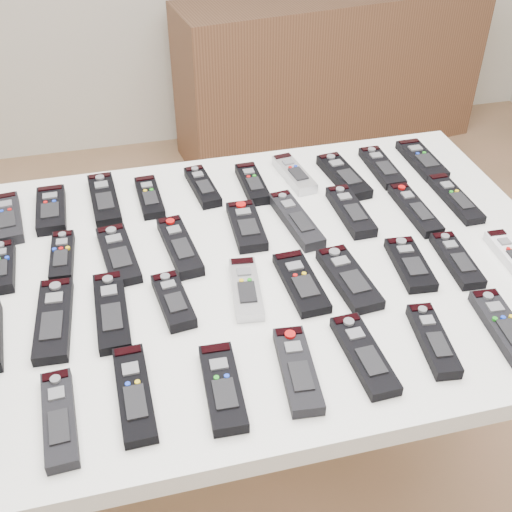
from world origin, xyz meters
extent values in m
plane|color=olive|center=(0.00, 0.00, 0.00)|extent=(4.00, 4.00, 0.00)
cube|color=white|center=(-0.03, -0.06, 0.76)|extent=(1.25, 0.88, 0.04)
cylinder|color=beige|center=(-0.59, 0.32, 0.37)|extent=(0.04, 0.04, 0.74)
cylinder|color=beige|center=(0.54, 0.32, 0.37)|extent=(0.04, 0.04, 0.74)
cube|color=#4E311F|center=(0.80, 1.78, 0.37)|extent=(1.51, 0.58, 0.74)
cube|color=black|center=(-0.52, 0.21, 0.79)|extent=(0.08, 0.18, 0.02)
cube|color=black|center=(-0.43, 0.22, 0.79)|extent=(0.06, 0.17, 0.02)
cube|color=black|center=(-0.31, 0.24, 0.79)|extent=(0.07, 0.20, 0.02)
cube|color=black|center=(-0.21, 0.23, 0.79)|extent=(0.05, 0.16, 0.02)
cube|color=black|center=(-0.08, 0.24, 0.79)|extent=(0.06, 0.17, 0.02)
cube|color=black|center=(0.03, 0.22, 0.79)|extent=(0.05, 0.16, 0.02)
cube|color=#B7B7BC|center=(0.14, 0.24, 0.79)|extent=(0.07, 0.17, 0.02)
cube|color=black|center=(0.25, 0.20, 0.79)|extent=(0.08, 0.20, 0.02)
cube|color=black|center=(0.36, 0.22, 0.79)|extent=(0.05, 0.18, 0.02)
cube|color=black|center=(0.47, 0.23, 0.79)|extent=(0.06, 0.18, 0.02)
cube|color=black|center=(-0.52, 0.04, 0.79)|extent=(0.06, 0.15, 0.02)
cube|color=black|center=(-0.40, 0.05, 0.79)|extent=(0.05, 0.15, 0.02)
cube|color=black|center=(-0.29, 0.03, 0.79)|extent=(0.08, 0.19, 0.02)
cube|color=black|center=(-0.17, 0.02, 0.79)|extent=(0.07, 0.19, 0.02)
cube|color=black|center=(-0.02, 0.06, 0.79)|extent=(0.07, 0.17, 0.02)
cube|color=black|center=(0.09, 0.06, 0.79)|extent=(0.07, 0.21, 0.02)
cube|color=black|center=(0.21, 0.06, 0.79)|extent=(0.06, 0.18, 0.02)
cube|color=black|center=(0.36, 0.03, 0.79)|extent=(0.05, 0.19, 0.02)
cube|color=black|center=(0.46, 0.05, 0.79)|extent=(0.05, 0.19, 0.02)
cube|color=black|center=(-0.42, -0.14, 0.79)|extent=(0.07, 0.21, 0.02)
cube|color=black|center=(-0.32, -0.14, 0.79)|extent=(0.06, 0.20, 0.02)
cube|color=black|center=(-0.21, -0.14, 0.79)|extent=(0.07, 0.15, 0.02)
cube|color=#B7B7BC|center=(-0.07, -0.14, 0.79)|extent=(0.07, 0.17, 0.02)
cube|color=black|center=(0.04, -0.14, 0.79)|extent=(0.07, 0.18, 0.02)
cube|color=black|center=(0.13, -0.16, 0.79)|extent=(0.08, 0.19, 0.02)
cube|color=black|center=(0.26, -0.14, 0.79)|extent=(0.07, 0.16, 0.02)
cube|color=black|center=(0.36, -0.15, 0.79)|extent=(0.06, 0.17, 0.02)
cube|color=silver|center=(0.47, -0.17, 0.79)|extent=(0.05, 0.16, 0.02)
cube|color=black|center=(-0.41, -0.36, 0.79)|extent=(0.06, 0.18, 0.02)
cube|color=black|center=(-0.30, -0.34, 0.79)|extent=(0.05, 0.19, 0.02)
cube|color=black|center=(-0.16, -0.36, 0.79)|extent=(0.06, 0.18, 0.02)
cube|color=black|center=(-0.03, -0.35, 0.79)|extent=(0.07, 0.18, 0.02)
cube|color=black|center=(0.09, -0.35, 0.79)|extent=(0.06, 0.18, 0.02)
cube|color=black|center=(0.21, -0.35, 0.79)|extent=(0.06, 0.17, 0.02)
cube|color=black|center=(0.35, -0.35, 0.79)|extent=(0.06, 0.18, 0.02)
camera|label=1|loc=(-0.27, -1.03, 1.58)|focal=45.00mm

